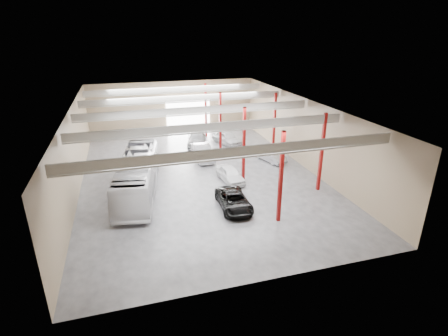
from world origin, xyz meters
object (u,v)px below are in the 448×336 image
car_right_far (227,138)px  car_row_a (230,174)px  car_row_b (203,152)px  car_row_c (197,139)px  coach_bus (138,175)px  black_sedan (234,201)px  car_right_near (270,155)px

car_right_far → car_row_a: bearing=-123.8°
car_row_b → car_row_c: car_row_b is taller
coach_bus → black_sedan: size_ratio=2.49×
black_sedan → car_right_far: car_right_far is taller
coach_bus → black_sedan: coach_bus is taller
coach_bus → car_row_a: coach_bus is taller
coach_bus → car_row_b: bearing=51.9°
car_row_a → car_right_near: car_row_a is taller
car_row_a → car_row_c: (-0.68, 11.73, 0.09)m
car_row_b → car_row_c: 5.22m
car_row_b → car_right_far: bearing=46.8°
car_row_b → black_sedan: bearing=-91.2°
black_sedan → car_row_a: bearing=78.0°
black_sedan → car_row_a: 5.37m
coach_bus → car_row_a: bearing=10.4°
coach_bus → car_right_far: size_ratio=2.57×
car_row_a → car_row_b: car_row_b is taller
coach_bus → car_row_c: 14.20m
car_row_b → car_right_far: 6.09m
coach_bus → car_right_far: coach_bus is taller
car_row_a → car_right_far: (3.00, 10.99, 0.10)m
car_row_c → car_right_far: size_ratio=1.16×
car_row_b → car_right_near: bearing=-20.1°
coach_bus → car_row_c: (7.74, 11.87, -0.90)m
car_row_b → car_right_far: car_row_b is taller
black_sedan → car_row_c: size_ratio=0.89×
car_row_b → car_right_near: car_row_b is taller
car_right_near → car_row_a: bearing=-162.7°
coach_bus → car_row_a: 8.48m
car_row_a → car_right_near: bearing=28.5°
coach_bus → car_row_a: (8.42, 0.15, -0.99)m
black_sedan → car_row_b: size_ratio=0.99×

